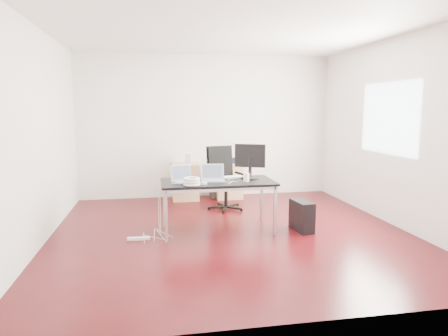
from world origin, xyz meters
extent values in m
plane|color=#320509|center=(0.00, 0.00, 0.00)|extent=(5.00, 5.00, 0.00)
plane|color=silver|center=(0.00, 0.00, 2.80)|extent=(5.00, 5.00, 0.00)
plane|color=silver|center=(0.00, 2.50, 1.40)|extent=(5.00, 0.00, 5.00)
plane|color=silver|center=(0.00, -2.50, 1.40)|extent=(5.00, 0.00, 5.00)
plane|color=silver|center=(-2.50, 0.00, 1.40)|extent=(0.00, 5.00, 5.00)
plane|color=silver|center=(2.50, 0.00, 1.40)|extent=(0.00, 5.00, 5.00)
plane|color=white|center=(2.48, 0.20, 1.60)|extent=(0.00, 1.50, 1.50)
cube|color=black|center=(-0.17, 0.12, 0.71)|extent=(1.60, 0.80, 0.03)
cube|color=silver|center=(-0.92, -0.23, 0.35)|extent=(0.04, 0.04, 0.70)
cube|color=silver|center=(-0.92, 0.47, 0.35)|extent=(0.04, 0.04, 0.70)
cube|color=silver|center=(0.58, -0.23, 0.35)|extent=(0.04, 0.04, 0.70)
cube|color=silver|center=(0.58, 0.47, 0.35)|extent=(0.04, 0.04, 0.70)
cylinder|color=black|center=(0.17, 1.32, 0.23)|extent=(0.06, 0.06, 0.47)
cube|color=black|center=(0.17, 1.32, 0.50)|extent=(0.59, 0.57, 0.06)
cube|color=black|center=(0.11, 1.53, 0.81)|extent=(0.47, 0.22, 0.55)
cube|color=tan|center=(-0.46, 2.23, 0.35)|extent=(0.50, 0.50, 0.70)
cube|color=tan|center=(0.39, 2.23, 0.35)|extent=(0.50, 0.50, 0.70)
cube|color=black|center=(1.02, -0.10, 0.22)|extent=(0.25, 0.47, 0.44)
cylinder|color=black|center=(0.13, 2.25, 0.14)|extent=(0.25, 0.25, 0.28)
cube|color=white|center=(-1.29, -0.10, 0.02)|extent=(0.30, 0.08, 0.04)
cube|color=silver|center=(-0.63, 0.11, 0.74)|extent=(0.40, 0.35, 0.01)
cube|color=silver|center=(-0.68, 0.21, 0.85)|extent=(0.32, 0.19, 0.22)
cube|color=#475166|center=(-0.68, 0.20, 0.85)|extent=(0.28, 0.16, 0.18)
cube|color=silver|center=(-0.24, 0.10, 0.74)|extent=(0.35, 0.26, 0.01)
cube|color=silver|center=(-0.23, 0.21, 0.85)|extent=(0.33, 0.08, 0.22)
cube|color=#475166|center=(-0.23, 0.21, 0.85)|extent=(0.29, 0.07, 0.18)
cylinder|color=black|center=(0.33, 0.22, 0.74)|extent=(0.26, 0.26, 0.02)
cylinder|color=black|center=(0.33, 0.22, 0.90)|extent=(0.05, 0.05, 0.30)
cube|color=black|center=(0.33, 0.23, 1.07)|extent=(0.43, 0.23, 0.34)
cube|color=#475166|center=(0.33, 0.26, 1.07)|extent=(0.36, 0.17, 0.29)
cube|color=white|center=(0.04, 0.34, 0.74)|extent=(0.46, 0.21, 0.02)
cylinder|color=white|center=(0.22, 0.01, 0.79)|extent=(0.09, 0.09, 0.12)
cylinder|color=#58261E|center=(0.27, 0.12, 0.78)|extent=(0.08, 0.08, 0.10)
torus|color=white|center=(-0.56, -0.14, 0.75)|extent=(0.24, 0.24, 0.04)
torus|color=white|center=(-0.56, -0.14, 0.78)|extent=(0.23, 0.23, 0.04)
torus|color=white|center=(-0.56, -0.14, 0.82)|extent=(0.22, 0.22, 0.04)
cube|color=white|center=(-0.39, -0.11, 0.74)|extent=(0.08, 0.08, 0.03)
cube|color=#9E9E9E|center=(-0.40, 2.25, 0.79)|extent=(0.09, 0.09, 0.18)
cube|color=black|center=(0.45, 2.20, 0.74)|extent=(0.34, 0.29, 0.09)
camera|label=1|loc=(-1.07, -5.40, 1.75)|focal=32.00mm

